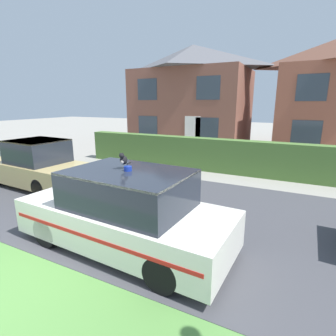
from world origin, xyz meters
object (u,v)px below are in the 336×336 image
at_px(cat, 123,159).
at_px(neighbour_car_far, 36,165).
at_px(police_car, 126,211).
at_px(house_left, 192,96).

xyz_separation_m(cat, neighbour_car_far, (-5.17, 1.86, -1.07)).
height_order(police_car, neighbour_car_far, police_car).
distance_m(neighbour_car_far, house_left, 11.85).
distance_m(cat, house_left, 14.01).
bearing_deg(cat, police_car, 25.78).
distance_m(cat, neighbour_car_far, 5.60).
distance_m(police_car, house_left, 14.25).
bearing_deg(cat, neighbour_car_far, -121.88).
height_order(cat, house_left, house_left).
relative_size(cat, neighbour_car_far, 0.07).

